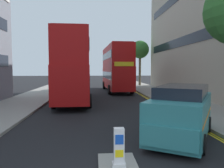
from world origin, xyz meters
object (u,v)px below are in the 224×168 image
double_decker_bus_oncoming (116,67)px  taxi_minivan (181,112)px  keep_left_bollard (119,150)px  double_decker_bus_away (74,66)px

double_decker_bus_oncoming → taxi_minivan: double_decker_bus_oncoming is taller
keep_left_bollard → taxi_minivan: bearing=43.8°
double_decker_bus_away → taxi_minivan: (5.17, -10.74, -1.96)m
keep_left_bollard → double_decker_bus_oncoming: double_decker_bus_oncoming is taller
double_decker_bus_oncoming → keep_left_bollard: bearing=-95.4°
keep_left_bollard → double_decker_bus_away: double_decker_bus_away is taller
double_decker_bus_away → double_decker_bus_oncoming: 9.73m
keep_left_bollard → taxi_minivan: size_ratio=0.22×
keep_left_bollard → taxi_minivan: 3.87m
double_decker_bus_oncoming → taxi_minivan: 19.50m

